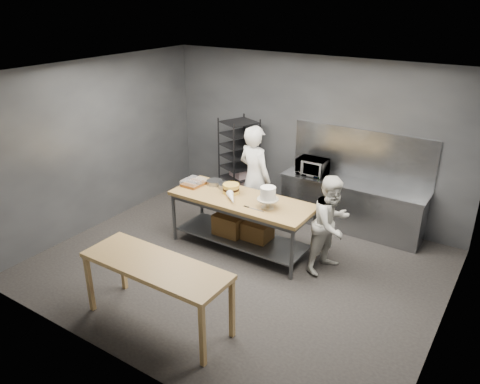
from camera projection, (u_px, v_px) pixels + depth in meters
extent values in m
plane|color=black|center=(238.00, 265.00, 7.45)|extent=(6.00, 6.00, 0.00)
cube|color=#4C4F54|center=(311.00, 137.00, 8.78)|extent=(6.00, 0.04, 3.00)
cube|color=olive|center=(242.00, 200.00, 7.62)|extent=(2.40, 0.90, 0.06)
cube|color=#47494C|center=(242.00, 237.00, 7.90)|extent=(2.25, 0.75, 0.03)
cylinder|color=#47494C|center=(174.00, 217.00, 8.08)|extent=(0.06, 0.06, 0.86)
cylinder|color=#47494C|center=(202.00, 202.00, 8.68)|extent=(0.06, 0.06, 0.86)
cylinder|color=#47494C|center=(292.00, 254.00, 6.93)|extent=(0.06, 0.06, 0.86)
cylinder|color=#47494C|center=(314.00, 234.00, 7.53)|extent=(0.06, 0.06, 0.86)
cube|color=brown|center=(230.00, 224.00, 7.93)|extent=(0.50, 0.40, 0.35)
cube|color=brown|center=(257.00, 230.00, 7.77)|extent=(0.45, 0.38, 0.30)
cube|color=olive|center=(155.00, 266.00, 5.84)|extent=(2.00, 0.70, 0.06)
cube|color=olive|center=(90.00, 284.00, 6.26)|extent=(0.06, 0.06, 0.84)
cube|color=olive|center=(123.00, 263.00, 6.72)|extent=(0.06, 0.06, 0.84)
cube|color=olive|center=(202.00, 336.00, 5.31)|extent=(0.06, 0.06, 0.84)
cube|color=olive|center=(232.00, 308.00, 5.77)|extent=(0.06, 0.06, 0.84)
cube|color=slate|center=(353.00, 184.00, 8.28)|extent=(2.60, 0.60, 0.04)
cube|color=slate|center=(351.00, 207.00, 8.46)|extent=(2.56, 0.56, 0.86)
cube|color=slate|center=(362.00, 154.00, 8.32)|extent=(2.60, 0.02, 0.90)
cube|color=black|center=(239.00, 161.00, 9.40)|extent=(0.81, 0.83, 1.75)
cube|color=silver|center=(239.00, 177.00, 9.54)|extent=(0.44, 0.37, 0.45)
imported|color=white|center=(255.00, 178.00, 8.32)|extent=(0.79, 0.62, 1.92)
imported|color=silver|center=(331.00, 224.00, 7.07)|extent=(0.77, 0.89, 1.55)
imported|color=black|center=(312.00, 167.00, 8.61)|extent=(0.54, 0.37, 0.30)
cylinder|color=#B8AE93|center=(268.00, 207.00, 7.27)|extent=(0.20, 0.20, 0.02)
cylinder|color=#B8AE93|center=(268.00, 203.00, 7.24)|extent=(0.06, 0.06, 0.12)
cylinder|color=#B8AE93|center=(268.00, 199.00, 7.22)|extent=(0.34, 0.34, 0.02)
cylinder|color=white|center=(268.00, 193.00, 7.17)|extent=(0.24, 0.24, 0.19)
cylinder|color=#E4C548|center=(231.00, 191.00, 7.80)|extent=(0.28, 0.28, 0.06)
cylinder|color=black|center=(231.00, 189.00, 7.78)|extent=(0.28, 0.28, 0.04)
cylinder|color=#E4C548|center=(231.00, 186.00, 7.76)|extent=(0.28, 0.28, 0.06)
cylinder|color=gray|center=(215.00, 182.00, 8.14)|extent=(0.28, 0.28, 0.07)
cylinder|color=gray|center=(227.00, 186.00, 8.01)|extent=(0.29, 0.29, 0.07)
cone|color=white|center=(232.00, 198.00, 7.48)|extent=(0.35, 0.36, 0.12)
cube|color=slate|center=(256.00, 210.00, 7.21)|extent=(0.28, 0.02, 0.00)
cube|color=black|center=(246.00, 207.00, 7.30)|extent=(0.09, 0.02, 0.02)
cube|color=#A75B21|center=(190.00, 185.00, 8.05)|extent=(0.30, 0.20, 0.05)
cube|color=silver|center=(190.00, 182.00, 8.03)|extent=(0.31, 0.21, 0.06)
cube|color=#A75B21|center=(196.00, 183.00, 8.16)|extent=(0.30, 0.20, 0.05)
cube|color=silver|center=(196.00, 180.00, 8.14)|extent=(0.31, 0.21, 0.06)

